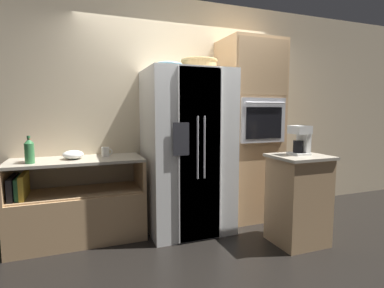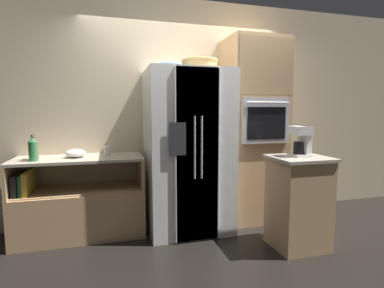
{
  "view_description": "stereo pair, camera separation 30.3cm",
  "coord_description": "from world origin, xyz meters",
  "px_view_note": "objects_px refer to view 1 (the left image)",
  "views": [
    {
      "loc": [
        -1.23,
        -3.2,
        1.41
      ],
      "look_at": [
        -0.03,
        -0.02,
        1.03
      ],
      "focal_mm": 28.0,
      "sensor_mm": 36.0,
      "label": 1
    },
    {
      "loc": [
        -0.95,
        -3.3,
        1.41
      ],
      "look_at": [
        -0.03,
        -0.02,
        1.03
      ],
      "focal_mm": 28.0,
      "sensor_mm": 36.0,
      "label": 2
    }
  ],
  "objects_px": {
    "refrigerator": "(187,151)",
    "coffee_maker": "(301,139)",
    "mug": "(106,152)",
    "wicker_basket": "(199,64)",
    "wall_oven": "(249,131)",
    "bottle_short": "(29,151)",
    "fruit_bowl": "(169,65)",
    "bottle_tall": "(29,151)",
    "mixing_bowl": "(73,155)"
  },
  "relations": [
    {
      "from": "refrigerator",
      "to": "coffee_maker",
      "type": "height_order",
      "value": "refrigerator"
    },
    {
      "from": "mug",
      "to": "wicker_basket",
      "type": "bearing_deg",
      "value": -12.32
    },
    {
      "from": "wall_oven",
      "to": "bottle_short",
      "type": "height_order",
      "value": "wall_oven"
    },
    {
      "from": "fruit_bowl",
      "to": "coffee_maker",
      "type": "height_order",
      "value": "fruit_bowl"
    },
    {
      "from": "bottle_tall",
      "to": "bottle_short",
      "type": "distance_m",
      "value": 0.11
    },
    {
      "from": "mug",
      "to": "coffee_maker",
      "type": "relative_size",
      "value": 0.4
    },
    {
      "from": "wall_oven",
      "to": "fruit_bowl",
      "type": "bearing_deg",
      "value": -171.75
    },
    {
      "from": "wicker_basket",
      "to": "bottle_tall",
      "type": "height_order",
      "value": "wicker_basket"
    },
    {
      "from": "refrigerator",
      "to": "mug",
      "type": "xyz_separation_m",
      "value": [
        -0.91,
        0.18,
        0.01
      ]
    },
    {
      "from": "wall_oven",
      "to": "wicker_basket",
      "type": "height_order",
      "value": "wall_oven"
    },
    {
      "from": "wicker_basket",
      "to": "mixing_bowl",
      "type": "xyz_separation_m",
      "value": [
        -1.38,
        0.17,
        -0.99
      ]
    },
    {
      "from": "bottle_tall",
      "to": "mug",
      "type": "distance_m",
      "value": 0.75
    },
    {
      "from": "coffee_maker",
      "to": "bottle_short",
      "type": "bearing_deg",
      "value": 164.13
    },
    {
      "from": "wicker_basket",
      "to": "coffee_maker",
      "type": "height_order",
      "value": "wicker_basket"
    },
    {
      "from": "refrigerator",
      "to": "mixing_bowl",
      "type": "xyz_separation_m",
      "value": [
        -1.25,
        0.12,
        0.01
      ]
    },
    {
      "from": "refrigerator",
      "to": "coffee_maker",
      "type": "xyz_separation_m",
      "value": [
        1.0,
        -0.76,
        0.18
      ]
    },
    {
      "from": "fruit_bowl",
      "to": "bottle_short",
      "type": "height_order",
      "value": "fruit_bowl"
    },
    {
      "from": "refrigerator",
      "to": "fruit_bowl",
      "type": "bearing_deg",
      "value": -164.64
    },
    {
      "from": "refrigerator",
      "to": "coffee_maker",
      "type": "bearing_deg",
      "value": -37.26
    },
    {
      "from": "wall_oven",
      "to": "coffee_maker",
      "type": "relative_size",
      "value": 7.46
    },
    {
      "from": "fruit_bowl",
      "to": "wall_oven",
      "type": "bearing_deg",
      "value": 8.25
    },
    {
      "from": "refrigerator",
      "to": "mixing_bowl",
      "type": "distance_m",
      "value": 1.25
    },
    {
      "from": "fruit_bowl",
      "to": "bottle_short",
      "type": "bearing_deg",
      "value": 177.74
    },
    {
      "from": "mug",
      "to": "refrigerator",
      "type": "bearing_deg",
      "value": -11.19
    },
    {
      "from": "bottle_tall",
      "to": "mixing_bowl",
      "type": "relative_size",
      "value": 1.14
    },
    {
      "from": "wicker_basket",
      "to": "bottle_short",
      "type": "bearing_deg",
      "value": 178.75
    },
    {
      "from": "wicker_basket",
      "to": "bottle_short",
      "type": "relative_size",
      "value": 1.53
    },
    {
      "from": "wicker_basket",
      "to": "refrigerator",
      "type": "bearing_deg",
      "value": 160.13
    },
    {
      "from": "wicker_basket",
      "to": "bottle_short",
      "type": "distance_m",
      "value": 1.99
    },
    {
      "from": "bottle_short",
      "to": "mug",
      "type": "xyz_separation_m",
      "value": [
        0.73,
        0.19,
        -0.07
      ]
    },
    {
      "from": "refrigerator",
      "to": "mug",
      "type": "relative_size",
      "value": 15.25
    },
    {
      "from": "fruit_bowl",
      "to": "bottle_tall",
      "type": "bearing_deg",
      "value": 173.55
    },
    {
      "from": "wicker_basket",
      "to": "fruit_bowl",
      "type": "distance_m",
      "value": 0.36
    },
    {
      "from": "fruit_bowl",
      "to": "bottle_tall",
      "type": "xyz_separation_m",
      "value": [
        -1.42,
        0.16,
        -0.9
      ]
    },
    {
      "from": "mug",
      "to": "mixing_bowl",
      "type": "relative_size",
      "value": 0.57
    },
    {
      "from": "wall_oven",
      "to": "mixing_bowl",
      "type": "bearing_deg",
      "value": 179.32
    },
    {
      "from": "bottle_tall",
      "to": "coffee_maker",
      "type": "bearing_deg",
      "value": -17.88
    },
    {
      "from": "refrigerator",
      "to": "mixing_bowl",
      "type": "bearing_deg",
      "value": 174.31
    },
    {
      "from": "refrigerator",
      "to": "wall_oven",
      "type": "relative_size",
      "value": 0.82
    },
    {
      "from": "bottle_short",
      "to": "mug",
      "type": "relative_size",
      "value": 2.22
    },
    {
      "from": "bottle_short",
      "to": "coffee_maker",
      "type": "relative_size",
      "value": 0.89
    },
    {
      "from": "bottle_short",
      "to": "mixing_bowl",
      "type": "xyz_separation_m",
      "value": [
        0.39,
        0.13,
        -0.08
      ]
    },
    {
      "from": "coffee_maker",
      "to": "bottle_tall",
      "type": "bearing_deg",
      "value": 162.12
    },
    {
      "from": "refrigerator",
      "to": "mug",
      "type": "height_order",
      "value": "refrigerator"
    },
    {
      "from": "wall_oven",
      "to": "wicker_basket",
      "type": "xyz_separation_m",
      "value": [
        -0.76,
        -0.15,
        0.78
      ]
    },
    {
      "from": "refrigerator",
      "to": "wicker_basket",
      "type": "height_order",
      "value": "wicker_basket"
    },
    {
      "from": "refrigerator",
      "to": "bottle_tall",
      "type": "xyz_separation_m",
      "value": [
        -1.65,
        0.1,
        0.07
      ]
    },
    {
      "from": "mug",
      "to": "wall_oven",
      "type": "bearing_deg",
      "value": -2.58
    },
    {
      "from": "wall_oven",
      "to": "mug",
      "type": "relative_size",
      "value": 18.7
    },
    {
      "from": "refrigerator",
      "to": "bottle_short",
      "type": "xyz_separation_m",
      "value": [
        -1.64,
        -0.01,
        0.08
      ]
    }
  ]
}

